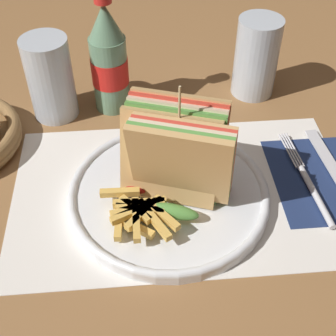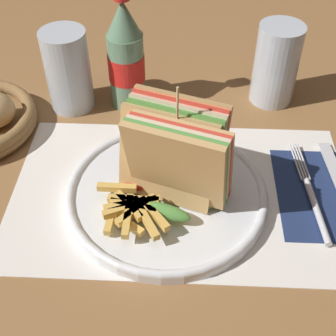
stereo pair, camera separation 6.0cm
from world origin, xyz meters
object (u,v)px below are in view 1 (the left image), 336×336
at_px(club_sandwich, 178,156).
at_px(coke_bottle_near, 109,61).
at_px(glass_far, 51,83).
at_px(plate_main, 169,193).
at_px(glass_near, 256,62).
at_px(fork, 310,185).

xyz_separation_m(club_sandwich, coke_bottle_near, (-0.09, 0.22, 0.01)).
relative_size(club_sandwich, glass_far, 1.25).
distance_m(plate_main, glass_near, 0.30).
bearing_deg(coke_bottle_near, plate_main, -70.86).
distance_m(coke_bottle_near, glass_near, 0.25).
bearing_deg(club_sandwich, coke_bottle_near, 111.71).
bearing_deg(fork, plate_main, 175.04).
height_order(glass_near, glass_far, same).
bearing_deg(club_sandwich, glass_near, 57.24).
relative_size(plate_main, coke_bottle_near, 1.35).
distance_m(club_sandwich, coke_bottle_near, 0.24).
bearing_deg(fork, coke_bottle_near, 136.24).
height_order(fork, glass_far, glass_far).
bearing_deg(glass_far, glass_near, 5.76).
distance_m(fork, glass_near, 0.25).
bearing_deg(coke_bottle_near, glass_near, 5.07).
distance_m(fork, coke_bottle_near, 0.37).
xyz_separation_m(fork, glass_far, (-0.37, 0.21, 0.05)).
distance_m(club_sandwich, glass_far, 0.28).
bearing_deg(club_sandwich, plate_main, 179.49).
xyz_separation_m(coke_bottle_near, glass_near, (0.25, 0.02, -0.03)).
bearing_deg(glass_near, glass_far, -174.24).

